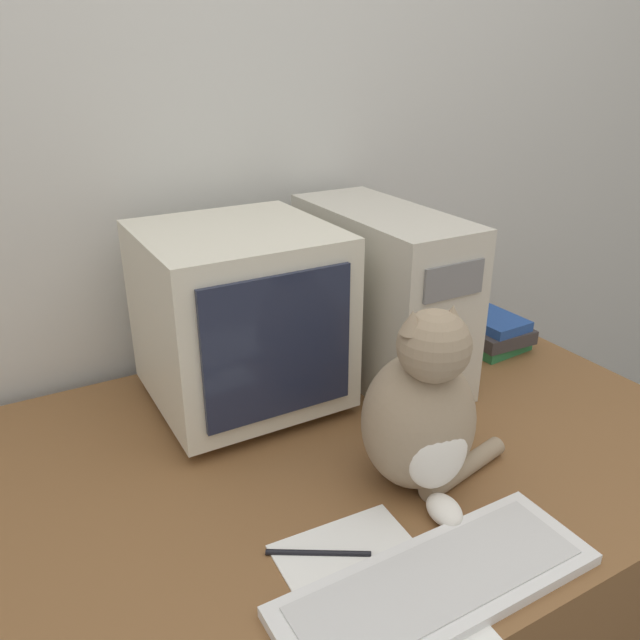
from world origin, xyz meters
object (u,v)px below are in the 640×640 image
object	(u,v)px
crt_monitor	(240,316)
computer_tower	(380,293)
pen	(318,553)
keyboard	(438,584)
book_stack	(486,329)
cat	(423,414)

from	to	relation	value
crt_monitor	computer_tower	bearing A→B (deg)	-2.95
pen	keyboard	bearing A→B (deg)	-50.38
crt_monitor	book_stack	distance (m)	0.67
crt_monitor	pen	distance (m)	0.52
keyboard	pen	xyz separation A→B (m)	(-0.11, 0.14, -0.01)
computer_tower	cat	xyz separation A→B (m)	(-0.18, -0.40, -0.05)
book_stack	keyboard	bearing A→B (deg)	-137.61
cat	book_stack	xyz separation A→B (m)	(0.50, 0.37, -0.10)
crt_monitor	book_stack	world-z (taller)	crt_monitor
computer_tower	book_stack	size ratio (longest dim) A/B	2.25
computer_tower	crt_monitor	bearing A→B (deg)	177.05
keyboard	book_stack	size ratio (longest dim) A/B	2.23
book_stack	cat	bearing A→B (deg)	-143.84
crt_monitor	book_stack	bearing A→B (deg)	-4.10
crt_monitor	keyboard	xyz separation A→B (m)	(0.03, -0.61, -0.19)
crt_monitor	pen	size ratio (longest dim) A/B	2.71
crt_monitor	computer_tower	distance (m)	0.34
keyboard	pen	bearing A→B (deg)	129.62
pen	crt_monitor	bearing A→B (deg)	80.01
computer_tower	cat	bearing A→B (deg)	-115.00
book_stack	pen	size ratio (longest dim) A/B	1.53
cat	crt_monitor	bearing A→B (deg)	120.53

